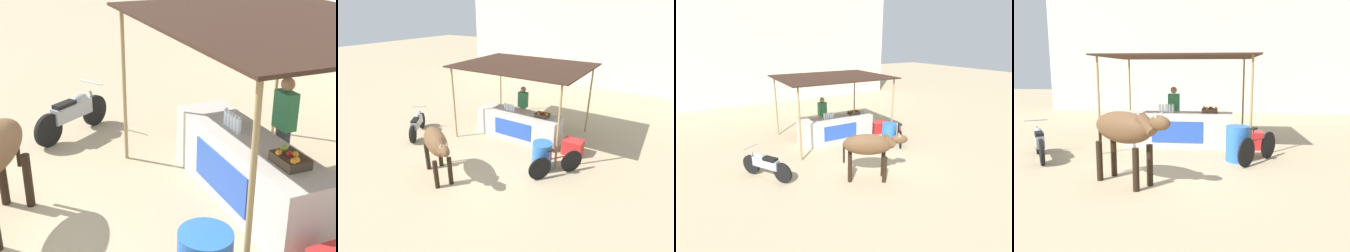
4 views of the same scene
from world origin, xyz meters
The scene contains 12 objects.
ground_plane centered at (0.00, 0.00, 0.00)m, with size 60.00×60.00×0.00m, color tan.
building_wall_far centered at (0.00, 10.40, 3.32)m, with size 16.00×0.50×6.65m, color beige.
stall_counter centered at (0.00, 2.20, 0.48)m, with size 3.00×0.82×0.96m.
stall_awning centered at (0.00, 2.50, 2.44)m, with size 4.20×3.20×2.54m.
water_bottle_row centered at (-0.35, 2.15, 1.07)m, with size 0.43×0.07×0.25m.
fruit_crate centered at (0.86, 2.25, 1.03)m, with size 0.44×0.32×0.18m.
vendor_behind_counter centered at (-0.25, 2.95, 0.85)m, with size 0.34×0.22×1.65m.
cooler_box centered at (2.04, 2.10, 0.24)m, with size 0.60×0.44×0.48m, color red.
water_barrel centered at (1.57, 0.79, 0.42)m, with size 0.55×0.55×0.84m, color blue.
cow centered at (-0.59, -1.05, 1.03)m, with size 1.76×1.22×1.44m.
motorcycle_parked centered at (-3.20, 0.45, 0.43)m, with size 1.09×1.53×0.90m.
bicycle_leaning centered at (2.04, 0.72, 0.35)m, with size 1.01×1.37×0.85m.
Camera 2 is at (4.14, -5.13, 4.23)m, focal length 28.00 mm.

